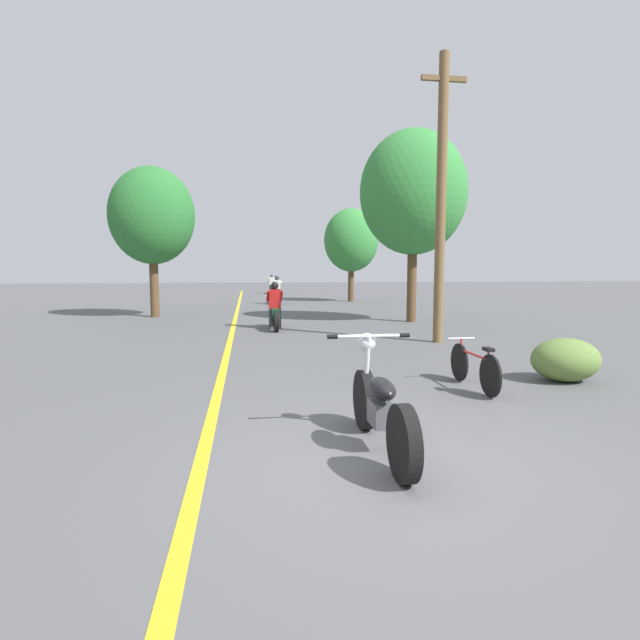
{
  "coord_description": "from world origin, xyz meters",
  "views": [
    {
      "loc": [
        -1.25,
        -4.38,
        1.81
      ],
      "look_at": [
        0.01,
        4.27,
        0.9
      ],
      "focal_mm": 28.0,
      "sensor_mm": 36.0,
      "label": 1
    }
  ],
  "objects_px": {
    "roadside_tree_left": "(152,216)",
    "motorcycle_foreground": "(380,407)",
    "roadside_tree_right_far": "(351,241)",
    "motorcycle_rider_far": "(272,286)",
    "motorcycle_rider_lead": "(275,311)",
    "motorcycle_rider_mid": "(277,293)",
    "utility_pole": "(441,197)",
    "bicycle_parked": "(474,367)",
    "roadside_tree_right_near": "(413,193)"
  },
  "relations": [
    {
      "from": "motorcycle_rider_far",
      "to": "roadside_tree_right_near",
      "type": "bearing_deg",
      "value": -79.16
    },
    {
      "from": "roadside_tree_left",
      "to": "motorcycle_foreground",
      "type": "relative_size",
      "value": 2.61
    },
    {
      "from": "motorcycle_foreground",
      "to": "motorcycle_rider_far",
      "type": "bearing_deg",
      "value": 89.2
    },
    {
      "from": "utility_pole",
      "to": "roadside_tree_left",
      "type": "height_order",
      "value": "utility_pole"
    },
    {
      "from": "roadside_tree_left",
      "to": "motorcycle_rider_lead",
      "type": "distance_m",
      "value": 6.88
    },
    {
      "from": "roadside_tree_right_far",
      "to": "motorcycle_rider_lead",
      "type": "height_order",
      "value": "roadside_tree_right_far"
    },
    {
      "from": "motorcycle_foreground",
      "to": "motorcycle_rider_far",
      "type": "xyz_separation_m",
      "value": [
        0.44,
        31.26,
        0.08
      ]
    },
    {
      "from": "utility_pole",
      "to": "motorcycle_rider_lead",
      "type": "xyz_separation_m",
      "value": [
        -3.82,
        3.22,
        -2.97
      ]
    },
    {
      "from": "motorcycle_foreground",
      "to": "motorcycle_rider_lead",
      "type": "bearing_deg",
      "value": 92.76
    },
    {
      "from": "motorcycle_foreground",
      "to": "motorcycle_rider_lead",
      "type": "distance_m",
      "value": 10.14
    },
    {
      "from": "utility_pole",
      "to": "motorcycle_foreground",
      "type": "distance_m",
      "value": 8.26
    },
    {
      "from": "motorcycle_rider_mid",
      "to": "bicycle_parked",
      "type": "bearing_deg",
      "value": -84.14
    },
    {
      "from": "roadside_tree_right_near",
      "to": "roadside_tree_left",
      "type": "relative_size",
      "value": 1.16
    },
    {
      "from": "motorcycle_rider_mid",
      "to": "bicycle_parked",
      "type": "xyz_separation_m",
      "value": [
        1.88,
        -18.31,
        -0.22
      ]
    },
    {
      "from": "utility_pole",
      "to": "bicycle_parked",
      "type": "relative_size",
      "value": 4.14
    },
    {
      "from": "utility_pole",
      "to": "roadside_tree_left",
      "type": "xyz_separation_m",
      "value": [
        -8.04,
        7.63,
        0.21
      ]
    },
    {
      "from": "roadside_tree_right_far",
      "to": "motorcycle_rider_far",
      "type": "relative_size",
      "value": 2.33
    },
    {
      "from": "motorcycle_foreground",
      "to": "motorcycle_rider_lead",
      "type": "height_order",
      "value": "motorcycle_rider_lead"
    },
    {
      "from": "utility_pole",
      "to": "motorcycle_rider_far",
      "type": "distance_m",
      "value": 24.7
    },
    {
      "from": "utility_pole",
      "to": "motorcycle_foreground",
      "type": "xyz_separation_m",
      "value": [
        -3.33,
        -6.91,
        -3.06
      ]
    },
    {
      "from": "roadside_tree_right_near",
      "to": "roadside_tree_left",
      "type": "distance_m",
      "value": 9.43
    },
    {
      "from": "roadside_tree_left",
      "to": "motorcycle_rider_lead",
      "type": "xyz_separation_m",
      "value": [
        4.23,
        -4.4,
        -3.18
      ]
    },
    {
      "from": "motorcycle_rider_lead",
      "to": "motorcycle_rider_far",
      "type": "height_order",
      "value": "motorcycle_rider_lead"
    },
    {
      "from": "motorcycle_foreground",
      "to": "roadside_tree_left",
      "type": "bearing_deg",
      "value": 107.97
    },
    {
      "from": "utility_pole",
      "to": "roadside_tree_right_far",
      "type": "xyz_separation_m",
      "value": [
        1.01,
        15.24,
        -0.19
      ]
    },
    {
      "from": "motorcycle_rider_far",
      "to": "motorcycle_foreground",
      "type": "bearing_deg",
      "value": -90.8
    },
    {
      "from": "roadside_tree_left",
      "to": "motorcycle_rider_far",
      "type": "distance_m",
      "value": 17.79
    },
    {
      "from": "motorcycle_rider_mid",
      "to": "bicycle_parked",
      "type": "distance_m",
      "value": 18.4
    },
    {
      "from": "utility_pole",
      "to": "roadside_tree_right_near",
      "type": "height_order",
      "value": "utility_pole"
    },
    {
      "from": "motorcycle_foreground",
      "to": "bicycle_parked",
      "type": "height_order",
      "value": "motorcycle_foreground"
    },
    {
      "from": "roadside_tree_left",
      "to": "motorcycle_rider_lead",
      "type": "relative_size",
      "value": 2.78
    },
    {
      "from": "utility_pole",
      "to": "roadside_tree_left",
      "type": "distance_m",
      "value": 11.09
    },
    {
      "from": "roadside_tree_left",
      "to": "bicycle_parked",
      "type": "distance_m",
      "value": 14.41
    },
    {
      "from": "motorcycle_rider_lead",
      "to": "motorcycle_rider_mid",
      "type": "bearing_deg",
      "value": 86.27
    },
    {
      "from": "bicycle_parked",
      "to": "motorcycle_foreground",
      "type": "bearing_deg",
      "value": -132.31
    },
    {
      "from": "motorcycle_rider_lead",
      "to": "motorcycle_rider_mid",
      "type": "distance_m",
      "value": 10.47
    },
    {
      "from": "motorcycle_foreground",
      "to": "motorcycle_rider_far",
      "type": "height_order",
      "value": "motorcycle_rider_far"
    },
    {
      "from": "utility_pole",
      "to": "motorcycle_rider_lead",
      "type": "bearing_deg",
      "value": 139.81
    },
    {
      "from": "motorcycle_rider_lead",
      "to": "motorcycle_rider_mid",
      "type": "height_order",
      "value": "motorcycle_rider_mid"
    },
    {
      "from": "roadside_tree_right_far",
      "to": "motorcycle_foreground",
      "type": "bearing_deg",
      "value": -101.07
    },
    {
      "from": "motorcycle_foreground",
      "to": "motorcycle_rider_mid",
      "type": "relative_size",
      "value": 1.03
    },
    {
      "from": "motorcycle_rider_mid",
      "to": "roadside_tree_right_far",
      "type": "bearing_deg",
      "value": 20.74
    },
    {
      "from": "roadside_tree_right_near",
      "to": "motorcycle_foreground",
      "type": "relative_size",
      "value": 3.03
    },
    {
      "from": "motorcycle_foreground",
      "to": "roadside_tree_right_near",
      "type": "bearing_deg",
      "value": 69.97
    },
    {
      "from": "motorcycle_rider_far",
      "to": "bicycle_parked",
      "type": "height_order",
      "value": "motorcycle_rider_far"
    },
    {
      "from": "roadside_tree_right_far",
      "to": "roadside_tree_left",
      "type": "relative_size",
      "value": 0.92
    },
    {
      "from": "motorcycle_rider_mid",
      "to": "motorcycle_rider_far",
      "type": "height_order",
      "value": "motorcycle_rider_mid"
    },
    {
      "from": "motorcycle_foreground",
      "to": "roadside_tree_right_far",
      "type": "bearing_deg",
      "value": 78.93
    },
    {
      "from": "roadside_tree_right_far",
      "to": "bicycle_parked",
      "type": "xyz_separation_m",
      "value": [
        -2.26,
        -19.87,
        -2.98
      ]
    },
    {
      "from": "utility_pole",
      "to": "bicycle_parked",
      "type": "bearing_deg",
      "value": -105.16
    }
  ]
}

